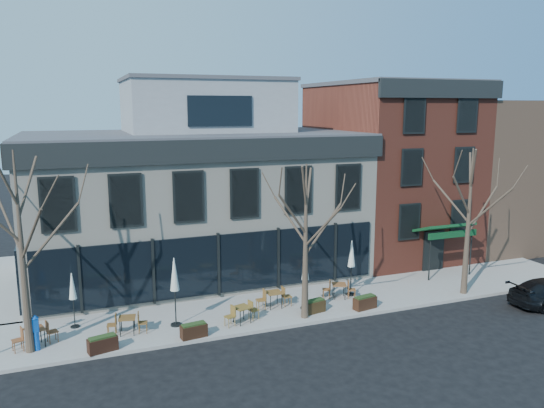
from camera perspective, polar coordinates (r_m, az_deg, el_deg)
name	(u,v)px	position (r m, az deg, el deg)	size (l,w,h in m)	color
ground	(219,300)	(27.33, -5.76, -10.24)	(120.00, 120.00, 0.00)	black
sidewalk_front	(295,305)	(26.40, 2.44, -10.79)	(33.50, 4.70, 0.15)	gray
corner_building	(195,193)	(30.92, -8.25, 1.20)	(18.39, 10.39, 11.10)	beige
red_brick_building	(388,168)	(35.79, 12.41, 3.78)	(8.20, 11.78, 11.18)	brown
bg_building	(495,170)	(42.88, 22.89, 3.41)	(12.00, 12.00, 10.00)	#8C664C
tree_corner	(22,251)	(22.27, -25.29, -4.56)	(3.93, 3.98, 7.92)	#382B21
tree_mid	(306,240)	(23.65, 3.66, -3.87)	(3.50, 3.55, 7.04)	#382B21
tree_right	(469,220)	(28.46, 20.40, -1.60)	(3.72, 3.77, 7.48)	#382B21
call_box	(36,332)	(23.32, -24.05, -12.42)	(0.29, 0.29, 1.46)	#0D49AE
cafe_set_0	(35,335)	(23.77, -24.12, -12.77)	(1.81, 0.96, 0.93)	brown
cafe_set_1	(127,323)	(23.74, -15.30, -12.27)	(1.75, 0.80, 0.90)	brown
cafe_set_2	(242,313)	(24.03, -3.25, -11.60)	(1.78, 0.91, 0.91)	brown
cafe_set_3	(274,298)	(25.70, 0.21, -10.05)	(1.79, 0.73, 0.95)	brown
cafe_set_4	(339,289)	(27.12, 7.22, -9.07)	(1.74, 1.02, 0.90)	brown
umbrella_0	(72,289)	(24.65, -20.67, -8.57)	(0.39, 0.39, 2.46)	black
umbrella_1	(174,278)	(23.51, -10.45, -7.84)	(0.49, 0.49, 3.08)	black
umbrella_3	(305,269)	(25.13, 3.61, -7.04)	(0.44, 0.44, 2.75)	black
umbrella_4	(352,257)	(27.15, 8.55, -5.64)	(0.46, 0.46, 2.85)	black
planter_0	(103,344)	(22.50, -17.76, -14.12)	(1.20, 0.71, 0.63)	black
planter_1	(194,330)	(22.90, -8.41, -13.29)	(1.14, 0.58, 0.61)	black
planter_2	(314,306)	(25.25, 4.52, -10.90)	(1.17, 0.65, 0.62)	#2F210F
planter_3	(365,302)	(25.99, 9.96, -10.37)	(1.20, 0.65, 0.64)	black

